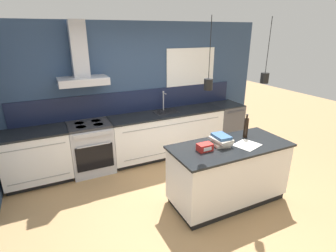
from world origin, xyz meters
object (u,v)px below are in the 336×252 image
Objects in this scene: book_stack at (221,140)px; bottle_on_island at (246,127)px; dishwasher at (225,123)px; red_supply_box at (205,147)px; oven_range at (91,148)px.

bottle_on_island is at bearing 8.29° from book_stack.
bottle_on_island is (-0.94, -1.66, 0.61)m from dishwasher.
dishwasher is 4.52× the size of red_supply_box.
oven_range is 2.51× the size of bottle_on_island.
oven_range is at bearing -179.92° from dishwasher.
red_supply_box is (1.21, -1.79, 0.50)m from oven_range.
book_stack is 1.63× the size of red_supply_box.
bottle_on_island reaches higher than oven_range.
bottle_on_island is 1.10× the size of book_stack.
red_supply_box is at bearing -55.87° from oven_range.
oven_range is 2.97m from dishwasher.
book_stack reaches higher than dishwasher.
oven_range is 2.69m from bottle_on_island.
oven_range is at bearing 131.26° from book_stack.
bottle_on_island is 1.80× the size of red_supply_box.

